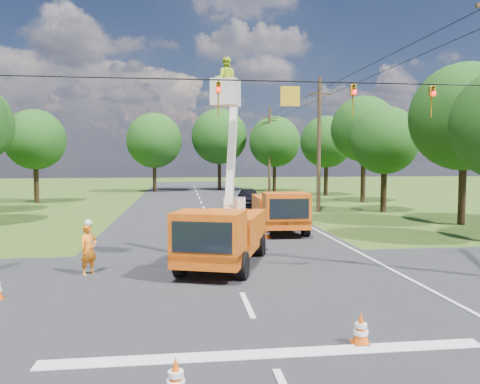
{
  "coord_description": "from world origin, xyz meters",
  "views": [
    {
      "loc": [
        -1.7,
        -12.14,
        3.93
      ],
      "look_at": [
        0.63,
        6.67,
        2.6
      ],
      "focal_mm": 35.0,
      "sensor_mm": 36.0,
      "label": 1
    }
  ],
  "objects": [
    {
      "name": "ground",
      "position": [
        0.0,
        20.0,
        0.0
      ],
      "size": [
        140.0,
        140.0,
        0.0
      ],
      "primitive_type": "plane",
      "color": "#2A4D17",
      "rests_on": "ground"
    },
    {
      "name": "road_main",
      "position": [
        0.0,
        20.0,
        0.0
      ],
      "size": [
        12.0,
        100.0,
        0.06
      ],
      "primitive_type": "cube",
      "color": "black",
      "rests_on": "ground"
    },
    {
      "name": "road_cross",
      "position": [
        0.0,
        2.0,
        0.0
      ],
      "size": [
        56.0,
        10.0,
        0.07
      ],
      "primitive_type": "cube",
      "color": "black",
      "rests_on": "ground"
    },
    {
      "name": "stop_bar",
      "position": [
        0.0,
        -3.2,
        0.0
      ],
      "size": [
        9.0,
        0.45,
        0.02
      ],
      "primitive_type": "cube",
      "color": "silver",
      "rests_on": "ground"
    },
    {
      "name": "edge_line",
      "position": [
        5.6,
        20.0,
        0.0
      ],
      "size": [
        0.12,
        90.0,
        0.02
      ],
      "primitive_type": "cube",
      "color": "silver",
      "rests_on": "ground"
    },
    {
      "name": "bucket_truck",
      "position": [
        -0.23,
        4.72,
        1.61
      ],
      "size": [
        3.97,
        6.4,
        7.65
      ],
      "rotation": [
        0.0,
        0.0,
        -0.32
      ],
      "color": "orange",
      "rests_on": "ground"
    },
    {
      "name": "second_truck",
      "position": [
        3.51,
        12.51,
        1.18
      ],
      "size": [
        2.61,
        6.15,
        2.27
      ],
      "rotation": [
        0.0,
        0.0,
        -0.04
      ],
      "color": "orange",
      "rests_on": "ground"
    },
    {
      "name": "ground_worker",
      "position": [
        -4.86,
        3.98,
        0.88
      ],
      "size": [
        0.74,
        0.76,
        1.76
      ],
      "primitive_type": "imported",
      "rotation": [
        0.0,
        0.0,
        0.83
      ],
      "color": "#D75912",
      "rests_on": "ground"
    },
    {
      "name": "distant_car",
      "position": [
        3.81,
        26.37,
        0.76
      ],
      "size": [
        2.06,
        4.59,
        1.53
      ],
      "primitive_type": "imported",
      "rotation": [
        0.0,
        0.0,
        -0.06
      ],
      "color": "black",
      "rests_on": "ground"
    },
    {
      "name": "traffic_cone_0",
      "position": [
        -1.83,
        -4.68,
        0.36
      ],
      "size": [
        0.38,
        0.38,
        0.71
      ],
      "color": "#E9500C",
      "rests_on": "ground"
    },
    {
      "name": "traffic_cone_1",
      "position": [
        2.01,
        -2.91,
        0.36
      ],
      "size": [
        0.38,
        0.38,
        0.71
      ],
      "color": "#E9500C",
      "rests_on": "ground"
    },
    {
      "name": "traffic_cone_2",
      "position": [
        2.42,
        10.36,
        0.36
      ],
      "size": [
        0.38,
        0.38,
        0.71
      ],
      "color": "#E9500C",
      "rests_on": "ground"
    },
    {
      "name": "traffic_cone_6",
      "position": [
        4.69,
        15.79,
        0.36
      ],
      "size": [
        0.38,
        0.38,
        0.71
      ],
      "color": "#E9500C",
      "rests_on": "ground"
    },
    {
      "name": "pole_right_mid",
      "position": [
        8.5,
        22.0,
        5.11
      ],
      "size": [
        1.8,
        0.3,
        10.0
      ],
      "color": "#4C3823",
      "rests_on": "ground"
    },
    {
      "name": "pole_right_far",
      "position": [
        8.5,
        42.0,
        5.11
      ],
      "size": [
        1.8,
        0.3,
        10.0
      ],
      "color": "#4C3823",
      "rests_on": "ground"
    },
    {
      "name": "signal_span",
      "position": [
        2.23,
        1.99,
        5.88
      ],
      "size": [
        18.0,
        0.29,
        1.07
      ],
      "color": "black",
      "rests_on": "ground"
    },
    {
      "name": "tree_left_f",
      "position": [
        -14.8,
        32.0,
        5.69
      ],
      "size": [
        5.4,
        5.4,
        8.4
      ],
      "color": "#382616",
      "rests_on": "ground"
    },
    {
      "name": "tree_right_b",
      "position": [
        15.0,
        14.0,
        6.43
      ],
      "size": [
        6.4,
        6.4,
        9.65
      ],
      "color": "#382616",
      "rests_on": "ground"
    },
    {
      "name": "tree_right_c",
      "position": [
        13.2,
        21.0,
        5.31
      ],
      "size": [
        5.0,
        5.0,
        7.83
      ],
      "color": "#382616",
      "rests_on": "ground"
    },
    {
      "name": "tree_right_d",
      "position": [
        14.8,
        29.0,
        6.68
      ],
      "size": [
        6.0,
        6.0,
        9.7
      ],
      "color": "#382616",
      "rests_on": "ground"
    },
    {
      "name": "tree_right_e",
      "position": [
        13.8,
        37.0,
        5.81
      ],
      "size": [
        5.6,
        5.6,
        8.63
      ],
      "color": "#382616",
      "rests_on": "ground"
    },
    {
      "name": "tree_far_a",
      "position": [
        -5.0,
        45.0,
        6.19
      ],
      "size": [
        6.6,
        6.6,
        9.5
      ],
      "color": "#382616",
      "rests_on": "ground"
    },
    {
      "name": "tree_far_b",
      "position": [
        3.0,
        47.0,
        6.81
      ],
      "size": [
        7.0,
        7.0,
        10.32
      ],
      "color": "#382616",
      "rests_on": "ground"
    },
    {
      "name": "tree_far_c",
      "position": [
        9.5,
        44.0,
        6.06
      ],
      "size": [
        6.2,
        6.2,
        9.18
      ],
      "color": "#382616",
      "rests_on": "ground"
    }
  ]
}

